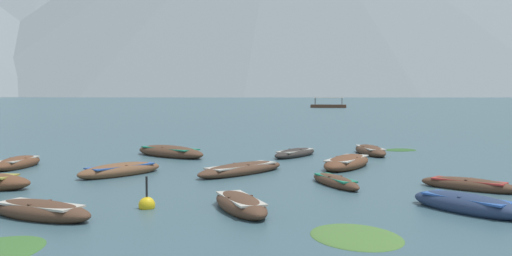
{
  "coord_description": "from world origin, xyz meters",
  "views": [
    {
      "loc": [
        -2.5,
        -5.29,
        3.03
      ],
      "look_at": [
        2.67,
        41.23,
        0.21
      ],
      "focal_mm": 39.0,
      "sensor_mm": 36.0,
      "label": 1
    }
  ],
  "objects": [
    {
      "name": "ground_plane",
      "position": [
        0.0,
        1500.0,
        0.0
      ],
      "size": [
        6000.0,
        6000.0,
        0.0
      ],
      "primitive_type": "plane",
      "color": "#385660"
    },
    {
      "name": "mountain_3",
      "position": [
        607.79,
        1369.96,
        231.61
      ],
      "size": [
        1605.32,
        1605.32,
        463.22
      ],
      "primitive_type": "cone",
      "color": "#56665B",
      "rests_on": "ground"
    },
    {
      "name": "rowboat_0",
      "position": [
        -0.72,
        15.78,
        0.17
      ],
      "size": [
        4.1,
        3.87,
        0.53
      ],
      "color": "#4C3323",
      "rests_on": "ground"
    },
    {
      "name": "rowboat_1",
      "position": [
        -5.29,
        15.93,
        0.18
      ],
      "size": [
        3.43,
        3.4,
        0.57
      ],
      "color": "brown",
      "rests_on": "ground"
    },
    {
      "name": "rowboat_2",
      "position": [
        -1.32,
        8.98,
        0.17
      ],
      "size": [
        1.67,
        3.2,
        0.55
      ],
      "color": "#4C3323",
      "rests_on": "ground"
    },
    {
      "name": "rowboat_4",
      "position": [
        2.4,
        21.4,
        0.16
      ],
      "size": [
        3.02,
        3.34,
        0.49
      ],
      "color": "#2D2826",
      "rests_on": "ground"
    },
    {
      "name": "rowboat_5",
      "position": [
        -9.8,
        18.6,
        0.18
      ],
      "size": [
        1.66,
        3.31,
        0.58
      ],
      "color": "brown",
      "rests_on": "ground"
    },
    {
      "name": "rowboat_6",
      "position": [
        2.15,
        12.66,
        0.14
      ],
      "size": [
        1.36,
        3.09,
        0.43
      ],
      "color": "#4C3323",
      "rests_on": "ground"
    },
    {
      "name": "rowboat_7",
      "position": [
        6.37,
        21.97,
        0.18
      ],
      "size": [
        1.19,
        3.74,
        0.58
      ],
      "color": "#4C3323",
      "rests_on": "ground"
    },
    {
      "name": "rowboat_8",
      "position": [
        6.19,
        11.42,
        0.15
      ],
      "size": [
        2.76,
        2.82,
        0.47
      ],
      "color": "#4C3323",
      "rests_on": "ground"
    },
    {
      "name": "rowboat_9",
      "position": [
        3.8,
        17.13,
        0.2
      ],
      "size": [
        3.42,
        4.16,
        0.64
      ],
      "color": "brown",
      "rests_on": "ground"
    },
    {
      "name": "rowboat_10",
      "position": [
        -3.71,
        22.13,
        0.21
      ],
      "size": [
        4.11,
        4.3,
        0.67
      ],
      "color": "#4C3323",
      "rests_on": "ground"
    },
    {
      "name": "rowboat_12",
      "position": [
        -6.29,
        8.73,
        0.17
      ],
      "size": [
        3.22,
        2.58,
        0.54
      ],
      "color": "#4C3323",
      "rests_on": "ground"
    },
    {
      "name": "rowboat_13",
      "position": [
        4.5,
        8.25,
        0.19
      ],
      "size": [
        2.48,
        3.32,
        0.6
      ],
      "color": "navy",
      "rests_on": "ground"
    },
    {
      "name": "ferry_1",
      "position": [
        28.14,
        119.67,
        0.45
      ],
      "size": [
        8.55,
        5.13,
        2.54
      ],
      "color": "#4C3323",
      "rests_on": "ground"
    },
    {
      "name": "mooring_buoy",
      "position": [
        -3.77,
        9.58,
        0.1
      ],
      "size": [
        0.44,
        0.44,
        0.99
      ],
      "color": "yellow",
      "rests_on": "ground"
    },
    {
      "name": "weed_patch_1",
      "position": [
        8.65,
        23.78,
        0.0
      ],
      "size": [
        2.15,
        1.82,
        0.14
      ],
      "primitive_type": "ellipsoid",
      "rotation": [
        0.0,
        0.0,
        1.82
      ],
      "color": "#2D5628",
      "rests_on": "ground"
    },
    {
      "name": "weed_patch_2",
      "position": [
        0.91,
        6.08,
        0.0
      ],
      "size": [
        2.23,
        2.66,
        0.14
      ],
      "primitive_type": "ellipsoid",
      "rotation": [
        0.0,
        0.0,
        0.15
      ],
      "color": "#477033",
      "rests_on": "ground"
    }
  ]
}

